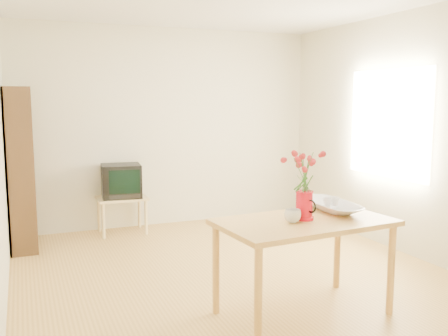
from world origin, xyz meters
name	(u,v)px	position (x,y,z in m)	size (l,w,h in m)	color
room	(239,139)	(0.03, 0.00, 1.30)	(4.50, 4.50, 4.50)	#B1853F
table	(304,231)	(0.15, -0.96, 0.66)	(1.38, 0.87, 0.75)	#C89244
tv_stand	(122,203)	(-0.70, 1.97, 0.39)	(0.60, 0.45, 0.46)	#DFC27E
bookshelf	(21,174)	(-1.85, 1.75, 0.84)	(0.28, 0.70, 1.80)	#332011
pitcher	(304,206)	(0.16, -0.94, 0.85)	(0.15, 0.22, 0.23)	red
flowers	(305,169)	(0.16, -0.94, 1.14)	(0.26, 0.26, 0.36)	#BB2C32
mug	(293,216)	(0.03, -0.99, 0.80)	(0.13, 0.13, 0.10)	white
bowl	(332,185)	(0.53, -0.76, 0.96)	(0.45, 0.45, 0.43)	white
teacup_a	(328,191)	(0.49, -0.76, 0.92)	(0.07, 0.07, 0.06)	white
teacup_b	(335,190)	(0.58, -0.74, 0.92)	(0.07, 0.07, 0.06)	white
television	(121,180)	(-0.70, 1.98, 0.67)	(0.51, 0.48, 0.41)	black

